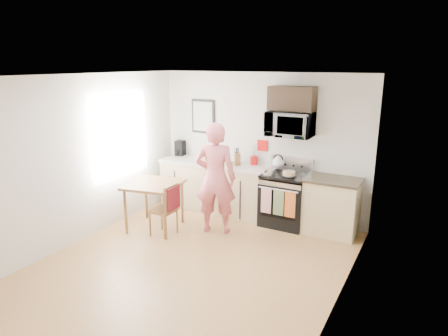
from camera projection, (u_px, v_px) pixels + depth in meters
The scene contains 28 objects.
floor at pixel (193, 264), 5.65m from camera, with size 4.60×4.60×0.00m, color #AB7442.
back_wall at pixel (260, 145), 7.26m from camera, with size 4.00×0.04×2.60m, color silver.
front_wall at pixel (41, 242), 3.36m from camera, with size 4.00×0.04×2.60m, color silver.
left_wall at pixel (84, 159), 6.24m from camera, with size 0.04×4.60×2.60m, color silver.
right_wall at pixel (343, 200), 4.39m from camera, with size 0.04×4.60×2.60m, color silver.
ceiling at pixel (189, 76), 4.98m from camera, with size 4.00×4.60×0.04m, color silver.
window at pixel (120, 135), 6.84m from camera, with size 0.06×1.40×1.50m.
cabinet_left at pixel (214, 188), 7.60m from camera, with size 2.10×0.60×0.90m, color tan.
countertop_left at pixel (214, 164), 7.48m from camera, with size 2.14×0.64×0.04m, color beige.
cabinet_right at pixel (331, 207), 6.57m from camera, with size 0.84×0.60×0.90m, color tan.
countertop_right at pixel (333, 180), 6.45m from camera, with size 0.88×0.64×0.04m, color black.
range at pixel (285, 201), 6.92m from camera, with size 0.76×0.70×1.16m.
microwave at pixel (290, 124), 6.67m from camera, with size 0.76×0.51×0.42m, color silver.
upper_cabinet at pixel (292, 99), 6.60m from camera, with size 0.76×0.35×0.40m, color black.
wall_art at pixel (203, 116), 7.68m from camera, with size 0.50×0.04×0.65m.
wall_trivet at pixel (262, 146), 7.23m from camera, with size 0.20×0.02×0.20m, color red.
person at pixel (215, 178), 6.51m from camera, with size 0.68×0.44×1.85m, color #D23954.
dining_table at pixel (154, 188), 6.69m from camera, with size 0.88×0.88×0.80m.
chair at pixel (169, 203), 6.41m from camera, with size 0.42×0.38×0.88m.
knife_block at pixel (237, 159), 7.29m from camera, with size 0.10×0.14×0.22m, color brown.
utensil_crock at pixel (254, 157), 7.28m from camera, with size 0.12×0.12×0.37m.
fruit_bowl at pixel (223, 162), 7.39m from camera, with size 0.22×0.22×0.09m.
milk_carton at pixel (203, 154), 7.69m from camera, with size 0.09×0.09×0.23m, color tan.
coffee_maker at pixel (180, 148), 8.02m from camera, with size 0.19×0.26×0.30m.
bread_bag at pixel (224, 163), 7.18m from camera, with size 0.31×0.15×0.11m, color tan.
cake at pixel (289, 174), 6.64m from camera, with size 0.25×0.25×0.08m.
kettle at pixel (278, 163), 7.06m from camera, with size 0.21×0.21×0.27m.
pot at pixel (269, 171), 6.74m from camera, with size 0.21×0.35×0.10m.
Camera 1 is at (2.84, -4.27, 2.77)m, focal length 32.00 mm.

